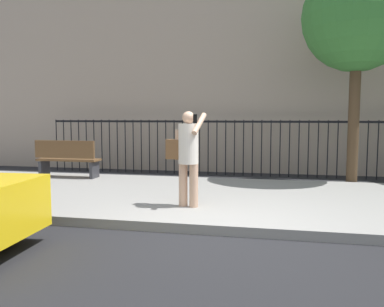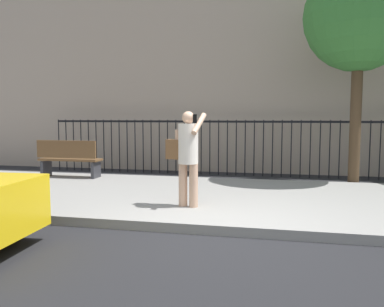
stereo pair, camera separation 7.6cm
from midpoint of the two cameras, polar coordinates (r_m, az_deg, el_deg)
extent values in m
plane|color=black|center=(5.80, 3.51, -11.72)|extent=(60.00, 60.00, 0.00)
cube|color=gray|center=(7.90, 5.84, -6.57)|extent=(28.00, 4.40, 0.15)
cube|color=black|center=(11.42, 7.86, 4.54)|extent=(12.00, 0.04, 0.06)
cylinder|color=black|center=(13.29, -18.95, 1.17)|extent=(0.03, 0.03, 1.60)
cylinder|color=black|center=(13.16, -18.00, 1.16)|extent=(0.03, 0.03, 1.60)
cylinder|color=black|center=(13.04, -17.02, 1.15)|extent=(0.03, 0.03, 1.60)
cylinder|color=black|center=(12.92, -16.03, 1.14)|extent=(0.03, 0.03, 1.60)
cylinder|color=black|center=(12.80, -15.02, 1.13)|extent=(0.03, 0.03, 1.60)
cylinder|color=black|center=(12.68, -13.99, 1.11)|extent=(0.03, 0.03, 1.60)
cylinder|color=black|center=(12.58, -12.94, 1.10)|extent=(0.03, 0.03, 1.60)
cylinder|color=black|center=(12.47, -11.88, 1.09)|extent=(0.03, 0.03, 1.60)
cylinder|color=black|center=(12.37, -10.79, 1.08)|extent=(0.03, 0.03, 1.60)
cylinder|color=black|center=(12.28, -9.69, 1.06)|extent=(0.03, 0.03, 1.60)
cylinder|color=black|center=(12.18, -8.58, 1.05)|extent=(0.03, 0.03, 1.60)
cylinder|color=black|center=(12.10, -7.44, 1.03)|extent=(0.03, 0.03, 1.60)
cylinder|color=black|center=(12.02, -6.29, 1.01)|extent=(0.03, 0.03, 1.60)
cylinder|color=black|center=(11.94, -5.13, 1.00)|extent=(0.03, 0.03, 1.60)
cylinder|color=black|center=(11.87, -3.95, 0.98)|extent=(0.03, 0.03, 1.60)
cylinder|color=black|center=(11.80, -2.76, 0.96)|extent=(0.03, 0.03, 1.60)
cylinder|color=black|center=(11.74, -1.55, 0.94)|extent=(0.03, 0.03, 1.60)
cylinder|color=black|center=(11.68, -0.33, 0.92)|extent=(0.03, 0.03, 1.60)
cylinder|color=black|center=(11.63, 0.90, 0.90)|extent=(0.03, 0.03, 1.60)
cylinder|color=black|center=(11.59, 2.14, 0.88)|extent=(0.03, 0.03, 1.60)
cylinder|color=black|center=(11.55, 3.39, 0.86)|extent=(0.03, 0.03, 1.60)
cylinder|color=black|center=(11.51, 4.64, 0.84)|extent=(0.03, 0.03, 1.60)
cylinder|color=black|center=(11.48, 5.91, 0.82)|extent=(0.03, 0.03, 1.60)
cylinder|color=black|center=(11.46, 7.18, 0.79)|extent=(0.03, 0.03, 1.60)
cylinder|color=black|center=(11.44, 8.45, 0.77)|extent=(0.03, 0.03, 1.60)
cylinder|color=black|center=(11.43, 9.73, 0.75)|extent=(0.03, 0.03, 1.60)
cylinder|color=black|center=(11.42, 11.01, 0.72)|extent=(0.03, 0.03, 1.60)
cylinder|color=black|center=(11.42, 12.29, 0.70)|extent=(0.03, 0.03, 1.60)
cylinder|color=black|center=(11.43, 13.57, 0.67)|extent=(0.03, 0.03, 1.60)
cylinder|color=black|center=(11.44, 14.85, 0.65)|extent=(0.03, 0.03, 1.60)
cylinder|color=black|center=(11.45, 16.12, 0.62)|extent=(0.03, 0.03, 1.60)
cylinder|color=black|center=(11.48, 17.40, 0.60)|extent=(0.03, 0.03, 1.60)
cylinder|color=black|center=(11.50, 18.66, 0.57)|extent=(0.03, 0.03, 1.60)
cylinder|color=black|center=(11.54, 19.92, 0.55)|extent=(0.03, 0.03, 1.60)
cylinder|color=black|center=(11.58, 21.17, 0.52)|extent=(0.03, 0.03, 1.60)
cylinder|color=black|center=(11.62, 22.41, 0.50)|extent=(0.03, 0.03, 1.60)
cylinder|color=black|center=(11.67, 23.64, 0.47)|extent=(0.03, 0.03, 1.60)
cylinder|color=black|center=(11.73, 24.86, 0.44)|extent=(0.03, 0.03, 1.60)
cylinder|color=tan|center=(6.82, -0.07, -4.60)|extent=(0.15, 0.15, 0.75)
cylinder|color=tan|center=(6.90, -1.59, -4.48)|extent=(0.15, 0.15, 0.75)
cylinder|color=silver|center=(6.78, -0.84, 1.40)|extent=(0.40, 0.40, 0.68)
sphere|color=tan|center=(6.76, -0.85, 5.17)|extent=(0.21, 0.21, 0.21)
cylinder|color=tan|center=(6.68, 0.72, 4.28)|extent=(0.19, 0.48, 0.37)
cylinder|color=tan|center=(6.86, -2.36, 1.28)|extent=(0.09, 0.09, 0.52)
cube|color=black|center=(6.64, 0.11, 5.00)|extent=(0.07, 0.02, 0.15)
cube|color=brown|center=(6.90, -2.80, 0.62)|extent=(0.31, 0.22, 0.34)
cube|color=brown|center=(10.63, -17.43, -0.85)|extent=(1.60, 0.45, 0.05)
cube|color=brown|center=(10.43, -18.00, 0.57)|extent=(1.60, 0.06, 0.44)
cube|color=#333338|center=(11.01, -20.58, -2.04)|extent=(0.08, 0.41, 0.40)
cube|color=#333338|center=(10.33, -14.00, -2.33)|extent=(0.08, 0.41, 0.40)
cylinder|color=#4C3823|center=(10.24, 21.94, 4.71)|extent=(0.26, 0.26, 3.31)
sphere|color=#387A33|center=(10.49, 22.41, 17.68)|extent=(2.55, 2.55, 2.55)
camera|label=1|loc=(0.04, -90.31, -0.03)|focal=37.27mm
camera|label=2|loc=(0.04, 89.69, 0.03)|focal=37.27mm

